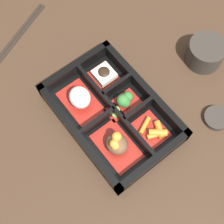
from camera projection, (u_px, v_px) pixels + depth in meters
The scene contains 12 objects.
ground_plane at pixel (112, 116), 0.68m from camera, with size 3.00×3.00×0.00m, color #382619.
bento_base at pixel (112, 116), 0.68m from camera, with size 0.28×0.19×0.01m.
bento_rim at pixel (113, 112), 0.66m from camera, with size 0.28×0.19×0.04m.
bowl_stew at pixel (116, 144), 0.63m from camera, with size 0.10×0.06×0.05m.
bowl_rice at pixel (80, 99), 0.66m from camera, with size 0.10×0.06×0.06m.
bowl_carrots at pixel (153, 130), 0.65m from camera, with size 0.07×0.05×0.02m.
bowl_greens at pixel (125, 101), 0.67m from camera, with size 0.05×0.05×0.03m.
bowl_tofu at pixel (104, 75), 0.70m from camera, with size 0.07×0.05×0.03m.
bowl_pickles at pixel (115, 114), 0.67m from camera, with size 0.04×0.03×0.01m.
tea_cup at pixel (206, 52), 0.71m from camera, with size 0.09×0.09×0.05m.
chopsticks at pixel (16, 37), 0.76m from camera, with size 0.11×0.22×0.01m.
sauce_dish at pixel (216, 118), 0.67m from camera, with size 0.06×0.06×0.01m.
Camera 1 is at (-0.20, 0.16, 0.63)m, focal length 50.00 mm.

